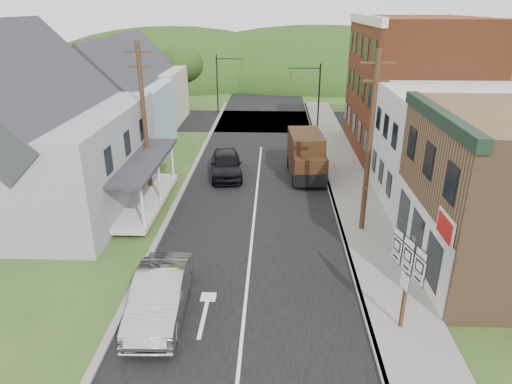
# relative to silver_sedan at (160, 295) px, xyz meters

# --- Properties ---
(ground) EXTENTS (120.00, 120.00, 0.00)m
(ground) POSITION_rel_silver_sedan_xyz_m (3.11, 3.74, -0.85)
(ground) COLOR #2D4719
(ground) RESTS_ON ground
(road) EXTENTS (9.00, 90.00, 0.02)m
(road) POSITION_rel_silver_sedan_xyz_m (3.11, 13.74, -0.85)
(road) COLOR black
(road) RESTS_ON ground
(cross_road) EXTENTS (60.00, 9.00, 0.02)m
(cross_road) POSITION_rel_silver_sedan_xyz_m (3.11, 30.74, -0.85)
(cross_road) COLOR black
(cross_road) RESTS_ON ground
(sidewalk_right) EXTENTS (2.80, 55.00, 0.15)m
(sidewalk_right) POSITION_rel_silver_sedan_xyz_m (9.01, 11.74, -0.78)
(sidewalk_right) COLOR slate
(sidewalk_right) RESTS_ON ground
(curb_right) EXTENTS (0.20, 55.00, 0.15)m
(curb_right) POSITION_rel_silver_sedan_xyz_m (7.66, 11.74, -0.78)
(curb_right) COLOR slate
(curb_right) RESTS_ON ground
(curb_left) EXTENTS (0.30, 55.00, 0.12)m
(curb_left) POSITION_rel_silver_sedan_xyz_m (-1.54, 11.74, -0.79)
(curb_left) COLOR slate
(curb_left) RESTS_ON ground
(storefront_white) EXTENTS (8.00, 7.00, 6.50)m
(storefront_white) POSITION_rel_silver_sedan_xyz_m (14.41, 11.24, 2.40)
(storefront_white) COLOR silver
(storefront_white) RESTS_ON ground
(storefront_red) EXTENTS (8.00, 12.00, 10.00)m
(storefront_red) POSITION_rel_silver_sedan_xyz_m (14.41, 20.74, 4.15)
(storefront_red) COLOR brown
(storefront_red) RESTS_ON ground
(house_gray) EXTENTS (10.20, 12.24, 8.35)m
(house_gray) POSITION_rel_silver_sedan_xyz_m (-8.89, 9.74, 3.38)
(house_gray) COLOR gray
(house_gray) RESTS_ON ground
(house_blue) EXTENTS (7.14, 8.16, 7.28)m
(house_blue) POSITION_rel_silver_sedan_xyz_m (-7.89, 20.74, 2.84)
(house_blue) COLOR #97B4CE
(house_blue) RESTS_ON ground
(house_cream) EXTENTS (7.14, 8.16, 7.28)m
(house_cream) POSITION_rel_silver_sedan_xyz_m (-8.39, 29.74, 2.84)
(house_cream) COLOR beige
(house_cream) RESTS_ON ground
(utility_pole_right) EXTENTS (1.60, 0.26, 9.00)m
(utility_pole_right) POSITION_rel_silver_sedan_xyz_m (8.71, 7.24, 3.81)
(utility_pole_right) COLOR #472D19
(utility_pole_right) RESTS_ON ground
(utility_pole_left) EXTENTS (1.60, 0.26, 9.00)m
(utility_pole_left) POSITION_rel_silver_sedan_xyz_m (-3.39, 11.74, 3.81)
(utility_pole_left) COLOR #472D19
(utility_pole_left) RESTS_ON ground
(traffic_signal_right) EXTENTS (2.87, 0.20, 6.00)m
(traffic_signal_right) POSITION_rel_silver_sedan_xyz_m (7.41, 27.24, 2.91)
(traffic_signal_right) COLOR black
(traffic_signal_right) RESTS_ON ground
(traffic_signal_left) EXTENTS (2.87, 0.20, 6.00)m
(traffic_signal_left) POSITION_rel_silver_sedan_xyz_m (-1.19, 34.24, 2.91)
(traffic_signal_left) COLOR black
(traffic_signal_left) RESTS_ON ground
(tree_left_b) EXTENTS (4.80, 4.80, 6.94)m
(tree_left_b) POSITION_rel_silver_sedan_xyz_m (-13.89, 15.74, 4.03)
(tree_left_b) COLOR #382616
(tree_left_b) RESTS_ON ground
(tree_left_c) EXTENTS (5.80, 5.80, 8.41)m
(tree_left_c) POSITION_rel_silver_sedan_xyz_m (-15.89, 23.74, 5.09)
(tree_left_c) COLOR #382616
(tree_left_c) RESTS_ON ground
(tree_left_d) EXTENTS (4.80, 4.80, 6.94)m
(tree_left_d) POSITION_rel_silver_sedan_xyz_m (-5.89, 35.74, 4.03)
(tree_left_d) COLOR #382616
(tree_left_d) RESTS_ON ground
(forested_ridge) EXTENTS (90.00, 30.00, 16.00)m
(forested_ridge) POSITION_rel_silver_sedan_xyz_m (3.11, 58.74, -0.85)
(forested_ridge) COLOR #1C3610
(forested_ridge) RESTS_ON ground
(silver_sedan) EXTENTS (2.00, 5.23, 1.70)m
(silver_sedan) POSITION_rel_silver_sedan_xyz_m (0.00, 0.00, 0.00)
(silver_sedan) COLOR #A09FA4
(silver_sedan) RESTS_ON ground
(dark_sedan) EXTENTS (2.65, 5.23, 1.71)m
(dark_sedan) POSITION_rel_silver_sedan_xyz_m (0.94, 14.95, 0.00)
(dark_sedan) COLOR black
(dark_sedan) RESTS_ON ground
(delivery_van) EXTENTS (2.45, 5.30, 2.89)m
(delivery_van) POSITION_rel_silver_sedan_xyz_m (6.30, 15.11, 0.61)
(delivery_van) COLOR black
(delivery_van) RESTS_ON ground
(route_sign_cluster) EXTENTS (0.60, 2.00, 3.59)m
(route_sign_cluster) POSITION_rel_silver_sedan_xyz_m (8.71, -0.52, 1.63)
(route_sign_cluster) COLOR #472D19
(route_sign_cluster) RESTS_ON sidewalk_right
(warning_sign) EXTENTS (0.14, 0.71, 2.58)m
(warning_sign) POSITION_rel_silver_sedan_xyz_m (8.76, 7.27, 0.95)
(warning_sign) COLOR black
(warning_sign) RESTS_ON sidewalk_right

